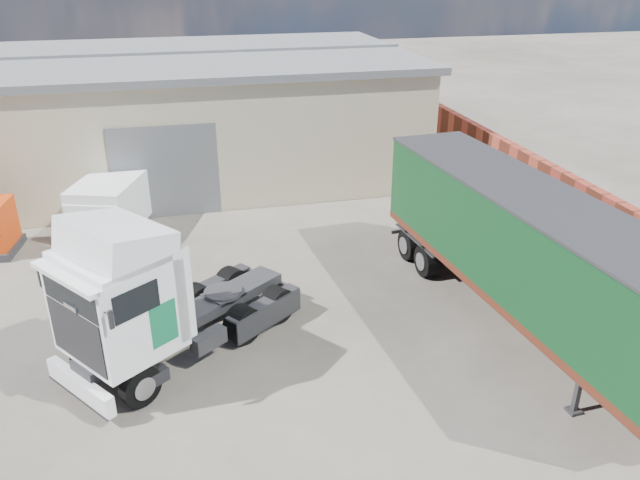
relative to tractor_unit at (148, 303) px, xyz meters
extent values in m
plane|color=#2B2923|center=(2.57, -0.16, -1.76)|extent=(120.00, 120.00, 0.00)
cube|color=#C4B596|center=(-3.43, 15.84, 0.74)|extent=(30.00, 12.00, 5.00)
cube|color=#5D5F63|center=(-3.43, 15.84, 3.39)|extent=(30.60, 12.60, 0.30)
cube|color=#5D5F63|center=(0.57, 9.82, 0.04)|extent=(4.00, 0.08, 3.60)
cube|color=#5D5F63|center=(-3.43, 15.84, 3.59)|extent=(30.60, 0.40, 0.15)
cube|color=maroon|center=(14.07, 5.84, -0.51)|extent=(0.35, 26.00, 2.50)
cylinder|color=black|center=(-0.91, -0.68, -1.26)|extent=(2.18, 2.44, 0.99)
cylinder|color=black|center=(1.72, 1.29, -1.26)|extent=(2.21, 2.48, 0.99)
cylinder|color=black|center=(2.77, 2.08, -1.26)|extent=(2.21, 2.48, 0.99)
cube|color=#2D2D30|center=(0.89, 0.67, -0.92)|extent=(5.46, 4.39, 0.28)
cube|color=silver|center=(-1.62, -1.21, -1.24)|extent=(1.62, 2.05, 0.52)
cube|color=silver|center=(-0.64, -0.48, 0.37)|extent=(3.13, 3.17, 2.30)
cube|color=black|center=(-1.51, -1.13, 0.02)|extent=(1.28, 1.68, 1.31)
cube|color=black|center=(-1.49, -1.12, 1.05)|extent=(1.30, 1.72, 0.70)
cube|color=silver|center=(-0.49, -0.37, 1.85)|extent=(2.85, 2.95, 1.15)
cube|color=#0D603B|center=(-1.05, 0.68, 0.12)|extent=(0.57, 0.43, 1.03)
cube|color=#0D603B|center=(0.36, -1.20, 0.12)|extent=(0.57, 0.43, 1.03)
cylinder|color=#2D2D30|center=(1.87, 1.40, -0.72)|extent=(1.44, 1.44, 0.11)
cube|color=#2D2D30|center=(9.13, -4.07, -1.23)|extent=(0.31, 0.31, 1.06)
cube|color=#2D2D30|center=(10.87, -3.93, -1.23)|extent=(0.31, 0.31, 1.06)
cylinder|color=black|center=(9.40, 3.57, -1.25)|extent=(2.54, 1.22, 1.03)
cube|color=#2D2D30|center=(9.71, -0.33, -0.89)|extent=(1.70, 11.63, 0.34)
cube|color=#521B12|center=(9.71, -0.33, -0.57)|extent=(3.34, 11.76, 0.23)
cube|color=black|center=(9.71, -0.33, 0.80)|extent=(3.34, 11.76, 2.51)
cube|color=#2D2D30|center=(9.71, -0.33, 2.08)|extent=(3.40, 11.83, 0.08)
cylinder|color=black|center=(-1.77, 8.06, -1.42)|extent=(2.12, 1.31, 0.69)
cylinder|color=black|center=(-0.67, 11.23, -1.42)|extent=(2.12, 1.31, 0.69)
cube|color=silver|center=(-1.22, 9.64, -0.66)|extent=(3.45, 5.20, 1.78)
cube|color=silver|center=(-1.87, 7.77, -0.71)|extent=(2.14, 1.52, 1.15)
cube|color=black|center=(-1.80, 7.96, -0.14)|extent=(1.76, 0.68, 0.63)
camera|label=1|loc=(0.98, -13.53, 7.66)|focal=35.00mm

